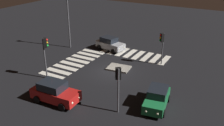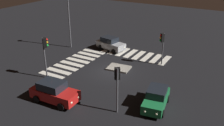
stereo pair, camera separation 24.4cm
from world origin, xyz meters
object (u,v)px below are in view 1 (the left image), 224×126
traffic_island (119,68)px  car_red (55,92)px  car_green (157,98)px  car_silver (110,44)px  traffic_light_west (118,79)px  traffic_light_north (45,48)px  street_lamp (68,11)px  traffic_light_south (162,41)px

traffic_island → car_red: (1.62, 8.68, 0.82)m
traffic_island → car_red: car_red is taller
car_green → car_red: (7.94, 3.54, 0.08)m
car_green → car_silver: bearing=-142.8°
traffic_island → car_red: bearing=79.4°
traffic_light_west → traffic_light_north: bearing=46.2°
car_red → traffic_island: bearing=76.8°
traffic_light_north → street_lamp: 9.48m
car_silver → car_green: car_silver is taller
car_silver → car_red: (-2.28, 13.50, 0.06)m
traffic_light_north → traffic_light_west: bearing=-53.4°
traffic_light_south → traffic_light_west: traffic_light_west is taller
car_red → traffic_light_south: (-5.25, -12.09, 1.93)m
car_red → traffic_light_south: size_ratio=1.16×
car_red → traffic_light_west: 5.94m
traffic_light_west → street_lamp: (12.92, -10.23, 2.04)m
car_green → traffic_light_north: traffic_light_north is taller
car_silver → car_green: 14.27m
traffic_light_west → traffic_light_south: bearing=-32.2°
car_green → street_lamp: size_ratio=0.55×
car_red → traffic_light_south: bearing=63.9°
car_green → traffic_light_north: size_ratio=0.93×
traffic_island → traffic_light_west: bearing=117.5°
car_red → traffic_light_west: bearing=11.6°
traffic_island → car_green: (-6.32, 5.14, 0.73)m
traffic_island → traffic_light_west: 8.71m
traffic_island → street_lamp: (9.12, -2.93, 4.89)m
street_lamp → car_green: bearing=152.4°
car_silver → street_lamp: bearing=-148.8°
traffic_light_north → traffic_light_south: bearing=2.4°
car_silver → car_green: (-10.22, 9.96, -0.02)m
traffic_island → car_green: 8.18m
traffic_light_south → traffic_light_west: size_ratio=0.97×
traffic_light_west → traffic_island: bearing=-5.5°
car_silver → traffic_light_west: 14.51m
car_silver → car_red: car_red is taller
car_green → traffic_light_north: (11.62, 0.44, 2.45)m
traffic_island → street_lamp: street_lamp is taller
car_silver → car_red: size_ratio=0.96×
car_silver → traffic_light_north: 10.77m
traffic_island → traffic_light_west: traffic_light_west is taller
car_red → traffic_light_north: bearing=137.2°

